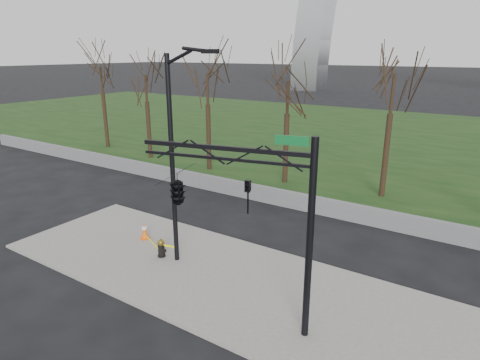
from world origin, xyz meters
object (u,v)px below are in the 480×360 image
Objects in this scene: fire_hydrant at (161,248)px; traffic_cone at (145,231)px; street_light at (176,148)px; traffic_signal_mast at (201,192)px.

fire_hydrant is 2.00m from traffic_cone.
fire_hydrant reaches higher than traffic_cone.
traffic_cone is (-1.81, 0.84, -0.01)m from fire_hydrant.
traffic_cone is 5.08m from street_light.
fire_hydrant is 0.10× the size of street_light.
traffic_signal_mast is at bearing -12.99° from fire_hydrant.
traffic_cone is 0.09× the size of street_light.
street_light is 1.37× the size of traffic_signal_mast.
fire_hydrant is 4.33m from street_light.
fire_hydrant is at bearing -166.58° from street_light.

